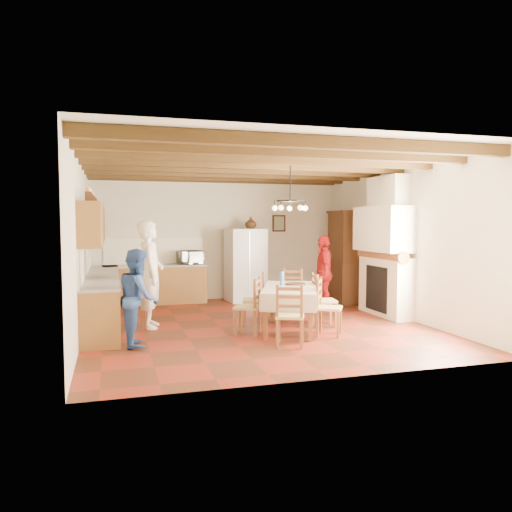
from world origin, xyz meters
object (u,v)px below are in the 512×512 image
at_px(refrigerator, 246,265).
at_px(chair_right_near, 329,307).
at_px(dining_table, 290,292).
at_px(chair_left_near, 247,306).
at_px(person_woman_red, 324,273).
at_px(microwave, 191,257).
at_px(chair_end_near, 290,315).
at_px(person_woman_blue, 138,297).
at_px(hutch, 344,256).
at_px(chair_end_far, 291,294).
at_px(chair_right_far, 324,300).
at_px(chair_left_far, 254,299).
at_px(person_man, 150,274).

bearing_deg(refrigerator, chair_right_near, -89.49).
xyz_separation_m(dining_table, chair_left_near, (-0.79, -0.09, -0.20)).
distance_m(refrigerator, person_woman_red, 2.10).
height_order(dining_table, microwave, microwave).
bearing_deg(chair_left_near, dining_table, 124.91).
xyz_separation_m(refrigerator, chair_end_near, (-0.46, -4.37, -0.38)).
height_order(chair_right_near, person_woman_blue, person_woman_blue).
distance_m(hutch, chair_left_near, 4.11).
distance_m(hutch, microwave, 3.61).
bearing_deg(chair_end_far, person_woman_red, 63.85).
height_order(chair_right_far, person_woman_red, person_woman_red).
relative_size(chair_end_near, microwave, 1.71).
distance_m(refrigerator, chair_end_near, 4.41).
bearing_deg(dining_table, person_woman_blue, -172.16).
xyz_separation_m(chair_left_far, chair_end_near, (0.10, -1.65, 0.00)).
distance_m(chair_end_near, person_woman_blue, 2.34).
height_order(dining_table, chair_right_far, chair_right_far).
xyz_separation_m(chair_right_near, person_woman_blue, (-3.09, 0.20, 0.26)).
relative_size(chair_right_far, person_woman_red, 0.60).
xyz_separation_m(refrigerator, chair_left_far, (-0.57, -2.72, -0.38)).
bearing_deg(chair_left_far, chair_end_far, 132.54).
xyz_separation_m(chair_left_far, chair_end_far, (0.88, 0.43, 0.00)).
distance_m(hutch, person_woman_red, 1.30).
distance_m(person_woman_red, microwave, 3.18).
distance_m(dining_table, microwave, 3.74).
bearing_deg(person_woman_red, chair_end_far, -39.50).
xyz_separation_m(chair_right_far, chair_end_near, (-1.11, -1.22, 0.00)).
bearing_deg(person_man, chair_right_far, -97.92).
bearing_deg(chair_end_near, hutch, -102.91).
height_order(refrigerator, chair_right_near, refrigerator).
xyz_separation_m(chair_end_far, person_man, (-2.72, -0.14, 0.48)).
bearing_deg(person_man, microwave, -17.70).
height_order(chair_left_near, person_woman_blue, person_woman_blue).
distance_m(chair_left_far, chair_end_near, 1.65).
bearing_deg(person_man, person_woman_red, -72.71).
relative_size(chair_right_near, chair_end_far, 1.00).
bearing_deg(refrigerator, chair_right_far, -83.96).
relative_size(refrigerator, chair_left_near, 1.80).
relative_size(refrigerator, chair_right_far, 1.80).
height_order(chair_right_far, chair_end_near, same).
relative_size(chair_right_near, person_woman_blue, 0.64).
distance_m(chair_right_near, chair_end_near, 1.00).
distance_m(hutch, chair_end_near, 4.52).
relative_size(chair_right_far, chair_end_near, 1.00).
bearing_deg(chair_right_near, person_woman_blue, 118.14).
xyz_separation_m(person_man, microwave, (1.12, 2.63, 0.09)).
relative_size(hutch, chair_left_far, 2.24).
distance_m(dining_table, person_woman_red, 2.18).
distance_m(hutch, dining_table, 3.46).
xyz_separation_m(chair_right_far, microwave, (-1.93, 3.35, 0.58)).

